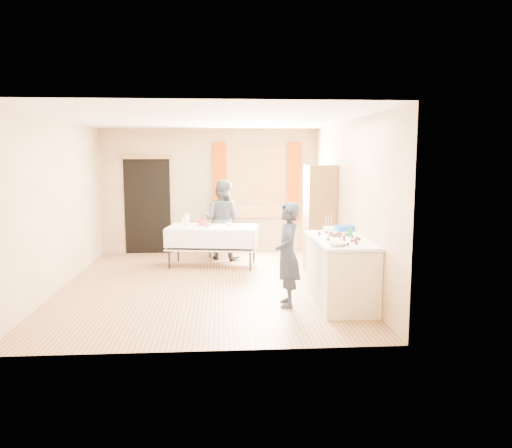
{
  "coord_description": "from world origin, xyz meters",
  "views": [
    {
      "loc": [
        0.24,
        -7.81,
        2.04
      ],
      "look_at": [
        0.79,
        0.0,
        0.97
      ],
      "focal_mm": 35.0,
      "sensor_mm": 36.0,
      "label": 1
    }
  ],
  "objects": [
    {
      "name": "chair",
      "position": [
        0.24,
        2.36,
        0.33
      ],
      "size": [
        0.53,
        0.53,
        1.09
      ],
      "rotation": [
        0.0,
        0.0,
        -0.2
      ],
      "color": "black",
      "rests_on": "floor"
    },
    {
      "name": "curtain_left",
      "position": [
        0.22,
        2.67,
        1.5
      ],
      "size": [
        0.28,
        0.06,
        1.65
      ],
      "primitive_type": "cube",
      "color": "#A83700",
      "rests_on": "wall_back"
    },
    {
      "name": "wall_right",
      "position": [
        2.26,
        0.0,
        1.3
      ],
      "size": [
        0.02,
        5.5,
        2.6
      ],
      "primitive_type": "cube",
      "color": "tan",
      "rests_on": "floor"
    },
    {
      "name": "wall_front",
      "position": [
        0.0,
        -2.76,
        1.3
      ],
      "size": [
        4.5,
        0.02,
        2.6
      ],
      "primitive_type": "cube",
      "color": "tan",
      "rests_on": "floor"
    },
    {
      "name": "window_pane",
      "position": [
        1.0,
        2.71,
        1.5
      ],
      "size": [
        1.2,
        0.02,
        1.4
      ],
      "primitive_type": "cube",
      "color": "white",
      "rests_on": "wall_back"
    },
    {
      "name": "cabinet",
      "position": [
        1.99,
        0.89,
        0.94
      ],
      "size": [
        0.5,
        0.6,
        1.88
      ],
      "primitive_type": "cube",
      "color": "brown",
      "rests_on": "floor"
    },
    {
      "name": "wall_back",
      "position": [
        0.0,
        2.76,
        1.3
      ],
      "size": [
        4.5,
        0.02,
        2.6
      ],
      "primitive_type": "cube",
      "color": "tan",
      "rests_on": "floor"
    },
    {
      "name": "cup_red",
      "position": [
        -0.12,
        1.47,
        0.81
      ],
      "size": [
        0.15,
        0.15,
        0.12
      ],
      "primitive_type": "imported",
      "rotation": [
        0.0,
        0.0,
        0.01
      ],
      "color": "#AF3621",
      "rests_on": "party_table"
    },
    {
      "name": "doorway",
      "position": [
        -1.3,
        2.73,
        1.0
      ],
      "size": [
        0.95,
        0.04,
        2.0
      ],
      "primitive_type": "cube",
      "color": "black",
      "rests_on": "floor"
    },
    {
      "name": "mixing_bowl",
      "position": [
        1.69,
        -1.67,
        0.94
      ],
      "size": [
        0.26,
        0.26,
        0.05
      ],
      "primitive_type": "imported",
      "rotation": [
        0.0,
        0.0,
        0.11
      ],
      "color": "white",
      "rests_on": "counter"
    },
    {
      "name": "wall_left",
      "position": [
        -2.26,
        0.0,
        1.3
      ],
      "size": [
        0.02,
        5.5,
        2.6
      ],
      "primitive_type": "cube",
      "color": "tan",
      "rests_on": "floor"
    },
    {
      "name": "blue_basket",
      "position": [
        2.12,
        -0.41,
        0.95
      ],
      "size": [
        0.34,
        0.26,
        0.08
      ],
      "primitive_type": "cube",
      "rotation": [
        0.0,
        0.0,
        0.22
      ],
      "color": "blue",
      "rests_on": "counter"
    },
    {
      "name": "ceiling",
      "position": [
        0.0,
        0.0,
        2.61
      ],
      "size": [
        4.5,
        5.5,
        0.02
      ],
      "primitive_type": "cube",
      "color": "white",
      "rests_on": "floor"
    },
    {
      "name": "pastry_tray",
      "position": [
        0.57,
        1.18,
        0.76
      ],
      "size": [
        0.31,
        0.24,
        0.02
      ],
      "primitive_type": "cube",
      "rotation": [
        0.0,
        0.0,
        -0.15
      ],
      "color": "white",
      "rests_on": "party_table"
    },
    {
      "name": "window_frame",
      "position": [
        1.0,
        2.72,
        1.5
      ],
      "size": [
        1.32,
        0.06,
        1.52
      ],
      "primitive_type": "cube",
      "color": "olive",
      "rests_on": "wall_back"
    },
    {
      "name": "small_bowl",
      "position": [
        0.4,
        1.42,
        0.78
      ],
      "size": [
        0.27,
        0.27,
        0.05
      ],
      "primitive_type": "imported",
      "rotation": [
        0.0,
        0.0,
        -0.37
      ],
      "color": "white",
      "rests_on": "party_table"
    },
    {
      "name": "counter",
      "position": [
        1.89,
        -1.11,
        0.45
      ],
      "size": [
        0.76,
        1.6,
        0.91
      ],
      "color": "beige",
      "rests_on": "floor"
    },
    {
      "name": "soda_can",
      "position": [
        2.06,
        -0.96,
        0.97
      ],
      "size": [
        0.07,
        0.07,
        0.12
      ],
      "primitive_type": "cylinder",
      "rotation": [
        0.0,
        0.0,
        -0.1
      ],
      "color": "#178938",
      "rests_on": "counter"
    },
    {
      "name": "pitcher",
      "position": [
        -0.4,
        1.35,
        0.86
      ],
      "size": [
        0.13,
        0.13,
        0.22
      ],
      "primitive_type": "cylinder",
      "rotation": [
        0.0,
        0.0,
        -0.23
      ],
      "color": "silver",
      "rests_on": "party_table"
    },
    {
      "name": "cup_rainbow",
      "position": [
        -0.02,
        1.22,
        0.8
      ],
      "size": [
        0.12,
        0.12,
        0.1
      ],
      "primitive_type": "imported",
      "rotation": [
        0.0,
        0.0,
        -0.03
      ],
      "color": "red",
      "rests_on": "party_table"
    },
    {
      "name": "floor",
      "position": [
        0.0,
        0.0,
        -0.01
      ],
      "size": [
        4.5,
        5.5,
        0.02
      ],
      "primitive_type": "cube",
      "color": "#9E7047",
      "rests_on": "ground"
    },
    {
      "name": "girl",
      "position": [
        1.13,
        -1.2,
        0.71
      ],
      "size": [
        0.55,
        0.38,
        1.43
      ],
      "primitive_type": "imported",
      "rotation": [
        0.0,
        0.0,
        -1.61
      ],
      "color": "#1E2639",
      "rests_on": "floor"
    },
    {
      "name": "woman",
      "position": [
        0.26,
        2.01,
        0.79
      ],
      "size": [
        1.24,
        1.2,
        1.57
      ],
      "primitive_type": "imported",
      "rotation": [
        0.0,
        0.0,
        2.68
      ],
      "color": "black",
      "rests_on": "floor"
    },
    {
      "name": "foam_block",
      "position": [
        1.84,
        -0.51,
        0.95
      ],
      "size": [
        0.18,
        0.15,
        0.08
      ],
      "primitive_type": "cube",
      "rotation": [
        0.0,
        0.0,
        -0.41
      ],
      "color": "white",
      "rests_on": "counter"
    },
    {
      "name": "bottle",
      "position": [
        -0.46,
        1.62,
        0.84
      ],
      "size": [
        0.09,
        0.09,
        0.19
      ],
      "primitive_type": "imported",
      "rotation": [
        0.0,
        0.0,
        0.04
      ],
      "color": "white",
      "rests_on": "party_table"
    },
    {
      "name": "cake_balls",
      "position": [
        1.89,
        -1.1,
        0.93
      ],
      "size": [
        0.5,
        1.06,
        0.04
      ],
      "color": "#3F2314",
      "rests_on": "counter"
    },
    {
      "name": "door_lintel",
      "position": [
        -1.3,
        2.7,
        2.02
      ],
      "size": [
        1.05,
        0.06,
        0.08
      ],
      "primitive_type": "cube",
      "color": "olive",
      "rests_on": "wall_back"
    },
    {
      "name": "party_table",
      "position": [
        0.08,
        1.38,
        0.44
      ],
      "size": [
        1.75,
        1.09,
        0.75
      ],
      "rotation": [
        0.0,
        0.0,
        -0.16
      ],
      "color": "black",
      "rests_on": "floor"
    },
    {
      "name": "curtain_right",
      "position": [
        1.78,
        2.67,
        1.5
      ],
      "size": [
        0.28,
        0.06,
        1.65
      ],
      "primitive_type": "cube",
      "color": "#A83700",
      "rests_on": "wall_back"
    }
  ]
}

